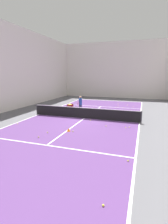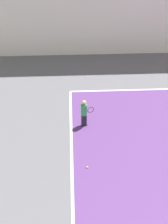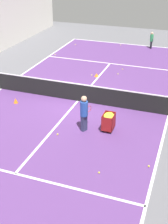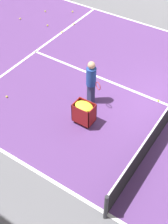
# 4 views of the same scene
# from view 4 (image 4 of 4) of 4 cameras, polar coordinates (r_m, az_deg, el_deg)

# --- Properties ---
(line_sideline_left) EXTENTS (0.10, 22.49, 0.00)m
(line_sideline_left) POSITION_cam_4_polar(r_m,az_deg,el_deg) (8.24, 4.22, -18.08)
(line_sideline_left) COLOR white
(line_sideline_left) RESTS_ON ground
(line_service_far) EXTENTS (9.18, 0.10, 0.00)m
(line_service_far) POSITION_cam_4_polar(r_m,az_deg,el_deg) (13.38, -8.87, 10.89)
(line_service_far) COLOR white
(line_service_far) RESTS_ON ground
(coach_at_net) EXTENTS (0.44, 0.68, 1.64)m
(coach_at_net) POSITION_cam_4_polar(r_m,az_deg,el_deg) (10.21, 1.33, 5.92)
(coach_at_net) COLOR #2D3351
(coach_at_net) RESTS_ON ground
(ball_cart) EXTENTS (0.47, 0.64, 0.80)m
(ball_cart) POSITION_cam_4_polar(r_m,az_deg,el_deg) (9.69, 0.00, 0.39)
(ball_cart) COLOR maroon
(ball_cart) RESTS_ON ground
(tennis_ball_3) EXTENTS (0.07, 0.07, 0.07)m
(tennis_ball_3) POSITION_cam_4_polar(r_m,az_deg,el_deg) (11.26, -13.95, 2.74)
(tennis_ball_3) COLOR yellow
(tennis_ball_3) RESTS_ON ground
(tennis_ball_9) EXTENTS (0.07, 0.07, 0.07)m
(tennis_ball_9) POSITION_cam_4_polar(r_m,az_deg,el_deg) (15.87, -11.59, 16.38)
(tennis_ball_9) COLOR yellow
(tennis_ball_9) RESTS_ON ground
(tennis_ball_10) EXTENTS (0.07, 0.07, 0.07)m
(tennis_ball_10) POSITION_cam_4_polar(r_m,az_deg,el_deg) (16.22, -2.11, 17.87)
(tennis_ball_10) COLOR yellow
(tennis_ball_10) RESTS_ON ground
(tennis_ball_12) EXTENTS (0.07, 0.07, 0.07)m
(tennis_ball_12) POSITION_cam_4_polar(r_m,az_deg,el_deg) (15.14, -1.85, 15.81)
(tennis_ball_12) COLOR yellow
(tennis_ball_12) RESTS_ON ground
(tennis_ball_13) EXTENTS (0.07, 0.07, 0.07)m
(tennis_ball_13) POSITION_cam_4_polar(r_m,az_deg,el_deg) (11.08, 13.42, 2.04)
(tennis_ball_13) COLOR yellow
(tennis_ball_13) RESTS_ON ground
(tennis_ball_15) EXTENTS (0.07, 0.07, 0.07)m
(tennis_ball_15) POSITION_cam_4_polar(r_m,az_deg,el_deg) (15.11, -6.70, 15.46)
(tennis_ball_15) COLOR yellow
(tennis_ball_15) RESTS_ON ground
(tennis_ball_17) EXTENTS (0.07, 0.07, 0.07)m
(tennis_ball_17) POSITION_cam_4_polar(r_m,az_deg,el_deg) (11.69, 0.64, 6.08)
(tennis_ball_17) COLOR yellow
(tennis_ball_17) RESTS_ON ground
(tennis_ball_19) EXTENTS (0.07, 0.07, 0.07)m
(tennis_ball_19) POSITION_cam_4_polar(r_m,az_deg,el_deg) (14.52, -4.09, 14.37)
(tennis_ball_19) COLOR yellow
(tennis_ball_19) RESTS_ON ground
(tennis_ball_23) EXTENTS (0.07, 0.07, 0.07)m
(tennis_ball_23) POSITION_cam_4_polar(r_m,az_deg,el_deg) (16.36, -7.11, 17.82)
(tennis_ball_23) COLOR yellow
(tennis_ball_23) RESTS_ON ground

